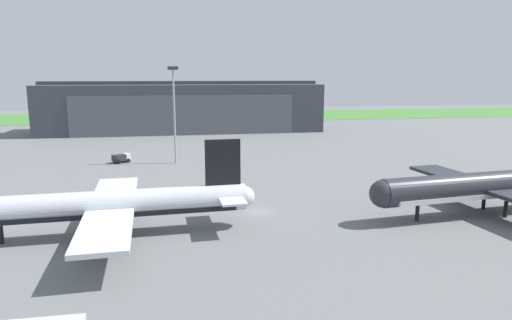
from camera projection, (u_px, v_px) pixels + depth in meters
The scene contains 7 objects.
ground_plane at pixel (257, 211), 70.69m from camera, with size 440.00×440.00×0.00m, color slate.
grass_field_strip at pixel (199, 117), 228.07m from camera, with size 440.00×56.00×0.08m, color #427B35.
maintenance_hangar at pixel (183, 107), 170.66m from camera, with size 99.58×28.42×18.31m.
airliner_near_left at pixel (105, 206), 59.32m from camera, with size 39.84×33.16×12.21m.
airliner_near_right at pixel (488, 186), 68.69m from camera, with size 38.97×33.93×13.47m.
pushback_tractor at pixel (121, 158), 109.61m from camera, with size 4.51×3.95×2.01m.
apron_light_mast at pixel (174, 108), 106.85m from camera, with size 2.40×0.50×22.52m.
Camera 1 is at (-12.02, -66.97, 20.74)m, focal length 32.32 mm.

